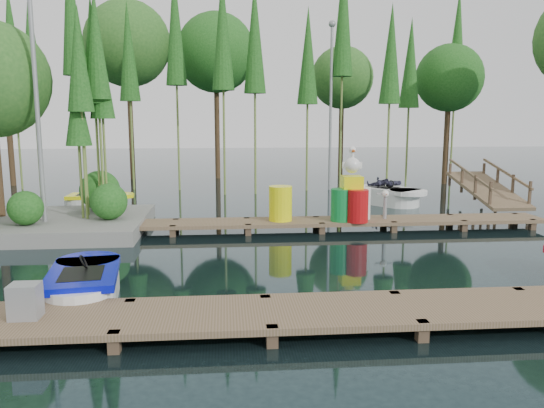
{
  "coord_description": "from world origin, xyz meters",
  "views": [
    {
      "loc": [
        -0.62,
        -12.07,
        3.15
      ],
      "look_at": [
        0.5,
        0.5,
        1.1
      ],
      "focal_mm": 35.0,
      "sensor_mm": 36.0,
      "label": 1
    }
  ],
  "objects": [
    {
      "name": "ground_plane",
      "position": [
        0.0,
        0.0,
        0.0
      ],
      "size": [
        90.0,
        90.0,
        0.0
      ],
      "primitive_type": "plane",
      "color": "#1A2D31"
    },
    {
      "name": "near_dock",
      "position": [
        0.0,
        -4.5,
        0.23
      ],
      "size": [
        18.0,
        1.5,
        0.5
      ],
      "color": "brown",
      "rests_on": "ground"
    },
    {
      "name": "far_dock",
      "position": [
        1.0,
        2.5,
        0.23
      ],
      "size": [
        15.0,
        1.2,
        0.5
      ],
      "color": "brown",
      "rests_on": "ground"
    },
    {
      "name": "island",
      "position": [
        -6.3,
        3.29,
        3.18
      ],
      "size": [
        6.2,
        4.2,
        6.75
      ],
      "color": "slate",
      "rests_on": "ground"
    },
    {
      "name": "tree_screen",
      "position": [
        -2.04,
        10.6,
        6.12
      ],
      "size": [
        34.42,
        18.53,
        10.31
      ],
      "color": "#44301D",
      "rests_on": "ground"
    },
    {
      "name": "lamp_island",
      "position": [
        -5.5,
        2.5,
        4.26
      ],
      "size": [
        0.3,
        0.3,
        7.25
      ],
      "color": "gray",
      "rests_on": "ground"
    },
    {
      "name": "lamp_rear",
      "position": [
        4.0,
        11.0,
        4.26
      ],
      "size": [
        0.3,
        0.3,
        7.25
      ],
      "color": "gray",
      "rests_on": "ground"
    },
    {
      "name": "ramp",
      "position": [
        9.0,
        6.5,
        0.59
      ],
      "size": [
        1.5,
        3.94,
        1.49
      ],
      "color": "brown",
      "rests_on": "ground"
    },
    {
      "name": "boat_blue",
      "position": [
        -3.11,
        -2.87,
        0.25
      ],
      "size": [
        1.48,
        2.67,
        0.85
      ],
      "rotation": [
        0.0,
        0.0,
        0.14
      ],
      "color": "white",
      "rests_on": "ground"
    },
    {
      "name": "boat_yellow_far",
      "position": [
        -5.13,
        6.84,
        0.25
      ],
      "size": [
        2.4,
        1.1,
        1.2
      ],
      "rotation": [
        0.0,
        0.0,
        -0.34
      ],
      "color": "white",
      "rests_on": "ground"
    },
    {
      "name": "boat_white_far",
      "position": [
        5.36,
        6.84,
        0.31
      ],
      "size": [
        2.76,
        3.15,
        1.38
      ],
      "rotation": [
        0.0,
        0.0,
        -0.26
      ],
      "color": "white",
      "rests_on": "ground"
    },
    {
      "name": "utility_cabinet",
      "position": [
        -3.51,
        -4.5,
        0.55
      ],
      "size": [
        0.41,
        0.35,
        0.51
      ],
      "primitive_type": "cube",
      "color": "gray",
      "rests_on": "near_dock"
    },
    {
      "name": "yellow_barrel",
      "position": [
        0.92,
        2.5,
        0.79
      ],
      "size": [
        0.65,
        0.65,
        0.98
      ],
      "primitive_type": "cylinder",
      "color": "#F1F10C",
      "rests_on": "far_dock"
    },
    {
      "name": "drum_cluster",
      "position": [
        2.94,
        2.34,
        0.91
      ],
      "size": [
        1.2,
        1.1,
        2.08
      ],
      "color": "#0E7E33",
      "rests_on": "far_dock"
    },
    {
      "name": "seagull_post",
      "position": [
        3.92,
        2.5,
        0.86
      ],
      "size": [
        0.52,
        0.28,
        0.83
      ],
      "color": "gray",
      "rests_on": "far_dock"
    }
  ]
}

